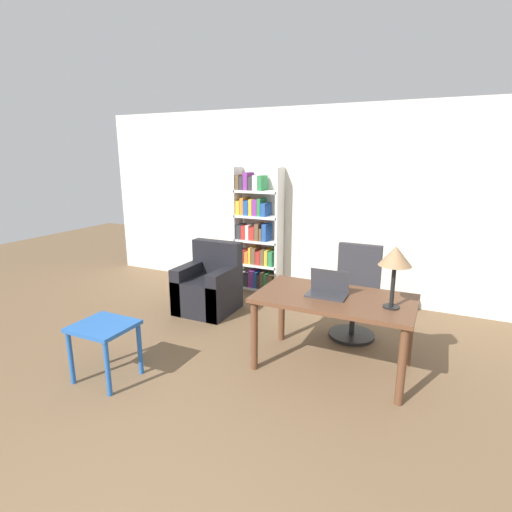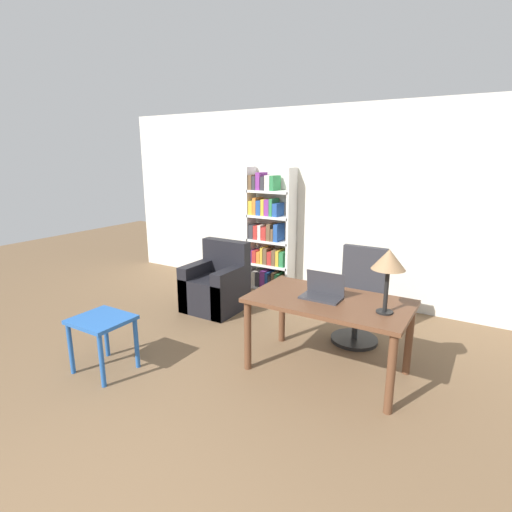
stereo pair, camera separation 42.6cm
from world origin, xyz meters
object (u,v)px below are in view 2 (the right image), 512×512
at_px(desk, 329,309).
at_px(office_chair, 359,300).
at_px(laptop, 323,292).
at_px(side_table_blue, 102,328).
at_px(bookshelf, 268,236).
at_px(armchair, 216,287).
at_px(table_lamp, 389,262).

distance_m(desk, office_chair, 0.86).
relative_size(laptop, office_chair, 0.35).
relative_size(side_table_blue, bookshelf, 0.29).
bearing_deg(armchair, office_chair, 2.59).
bearing_deg(armchair, side_table_blue, -88.53).
bearing_deg(laptop, bookshelf, 131.49).
xyz_separation_m(desk, bookshelf, (-1.70, 1.85, 0.20)).
xyz_separation_m(desk, side_table_blue, (-1.83, -1.10, -0.19)).
bearing_deg(side_table_blue, office_chair, 46.17).
xyz_separation_m(desk, table_lamp, (0.52, -0.06, 0.55)).
xyz_separation_m(armchair, bookshelf, (0.18, 1.10, 0.53)).
height_order(desk, office_chair, office_chair).
xyz_separation_m(desk, armchair, (-1.88, 0.76, -0.32)).
relative_size(table_lamp, side_table_blue, 1.02).
bearing_deg(bookshelf, table_lamp, -40.79).
relative_size(desk, office_chair, 1.40).
bearing_deg(desk, laptop, 172.70).
bearing_deg(office_chair, laptop, -97.23).
relative_size(side_table_blue, armchair, 0.60).
relative_size(laptop, armchair, 0.41).
bearing_deg(armchair, laptop, -22.47).
bearing_deg(laptop, desk, -7.30).
bearing_deg(table_lamp, armchair, 161.11).
distance_m(laptop, bookshelf, 2.46).
xyz_separation_m(table_lamp, side_table_blue, (-2.35, -1.04, -0.74)).
bearing_deg(bookshelf, office_chair, -30.17).
height_order(desk, side_table_blue, desk).
distance_m(office_chair, bookshelf, 2.04).
bearing_deg(side_table_blue, desk, 30.98).
height_order(office_chair, side_table_blue, office_chair).
height_order(laptop, table_lamp, table_lamp).
relative_size(office_chair, side_table_blue, 1.93).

